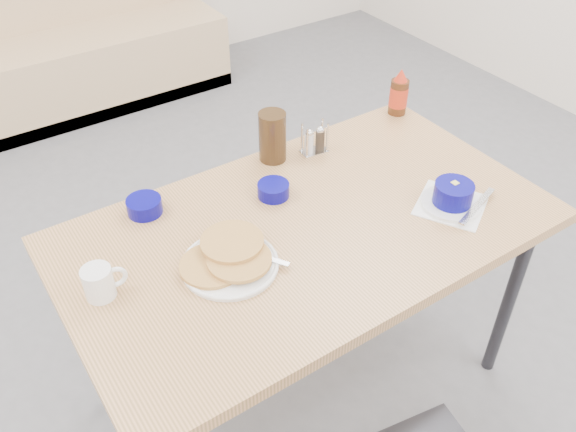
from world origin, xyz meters
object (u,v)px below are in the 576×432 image
creamer_bowl (144,206)px  syrup_bottle (399,94)px  butter_bowl (273,190)px  coffee_mug (100,282)px  condiment_caddy (314,142)px  grits_setting (453,197)px  dining_table (307,240)px  booth_bench (62,50)px  pancake_plate (229,260)px  amber_tumbler (272,137)px

creamer_bowl → syrup_bottle: size_ratio=0.60×
creamer_bowl → butter_bowl: size_ratio=1.07×
coffee_mug → creamer_bowl: (0.22, 0.25, -0.02)m
condiment_caddy → grits_setting: bearing=-63.1°
coffee_mug → condiment_caddy: bearing=15.9°
dining_table → syrup_bottle: size_ratio=8.09×
booth_bench → pancake_plate: 2.60m
booth_bench → condiment_caddy: booth_bench is taller
coffee_mug → grits_setting: 1.02m
butter_bowl → syrup_bottle: (0.65, 0.17, 0.05)m
pancake_plate → grits_setting: size_ratio=0.94×
pancake_plate → creamer_bowl: bearing=105.9°
grits_setting → pancake_plate: bearing=167.7°
booth_bench → amber_tumbler: bearing=-87.4°
grits_setting → condiment_caddy: (-0.17, 0.46, 0.00)m
pancake_plate → condiment_caddy: size_ratio=2.45×
coffee_mug → amber_tumbler: amber_tumbler is taller
pancake_plate → condiment_caddy: condiment_caddy is taller
creamer_bowl → condiment_caddy: bearing=-1.3°
pancake_plate → coffee_mug: 0.33m
pancake_plate → coffee_mug: size_ratio=2.34×
grits_setting → creamer_bowl: (-0.77, 0.48, -0.01)m
pancake_plate → amber_tumbler: bearing=44.3°
dining_table → grits_setting: (0.40, -0.17, 0.10)m
amber_tumbler → grits_setting: bearing=-58.9°
dining_table → coffee_mug: (-0.59, 0.06, 0.11)m
booth_bench → creamer_bowl: (-0.36, -2.22, 0.43)m
coffee_mug → butter_bowl: 0.59m
butter_bowl → amber_tumbler: amber_tumbler is taller
booth_bench → grits_setting: (0.40, -2.70, 0.44)m
condiment_caddy → butter_bowl: bearing=-145.3°
booth_bench → amber_tumbler: booth_bench is taller
butter_bowl → syrup_bottle: bearing=14.8°
booth_bench → dining_table: (0.00, -2.53, 0.35)m
coffee_mug → booth_bench: bearing=76.6°
pancake_plate → butter_bowl: pancake_plate is taller
butter_bowl → pancake_plate: bearing=-144.1°
booth_bench → coffee_mug: booth_bench is taller
syrup_bottle → pancake_plate: bearing=-158.4°
condiment_caddy → syrup_bottle: size_ratio=0.62×
dining_table → condiment_caddy: size_ratio=13.08×
coffee_mug → amber_tumbler: size_ratio=0.67×
dining_table → grits_setting: 0.45m
grits_setting → syrup_bottle: 0.56m
creamer_bowl → syrup_bottle: (1.00, 0.03, 0.05)m
coffee_mug → syrup_bottle: size_ratio=0.65×
booth_bench → coffee_mug: 2.58m
booth_bench → pancake_plate: (-0.27, -2.55, 0.43)m
amber_tumbler → condiment_caddy: amber_tumbler is taller
pancake_plate → coffee_mug: (-0.32, 0.08, 0.03)m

